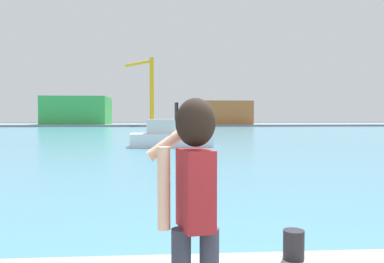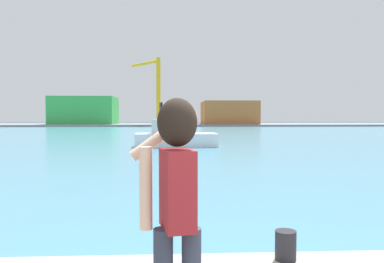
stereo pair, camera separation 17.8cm
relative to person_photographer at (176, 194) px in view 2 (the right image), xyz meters
The scene contains 9 objects.
ground_plane 49.79m from the person_photographer, 88.88° to the left, with size 220.00×220.00×0.00m, color #334751.
harbor_water 51.79m from the person_photographer, 88.93° to the left, with size 140.00×100.00×0.02m, color teal.
far_shore_dock 91.77m from the person_photographer, 89.40° to the left, with size 140.00×20.00×0.45m, color gray.
person_photographer is the anchor object (origin of this frame).
harbor_bollard 2.15m from the person_photographer, 50.32° to the left, with size 0.24×0.24×0.33m, color black.
boat_moored 25.17m from the person_photographer, 89.81° to the left, with size 6.01×2.80×2.00m.
warehouse_left 92.93m from the person_photographer, 103.13° to the left, with size 14.77×11.41×6.51m, color green.
warehouse_right 92.08m from the person_photographer, 81.35° to the left, with size 12.81×13.97×5.50m, color #B26633.
port_crane 89.12m from the person_photographer, 92.68° to the left, with size 7.64×9.46×15.61m.
Camera 2 is at (-0.99, -2.42, 2.19)m, focal length 35.74 mm.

